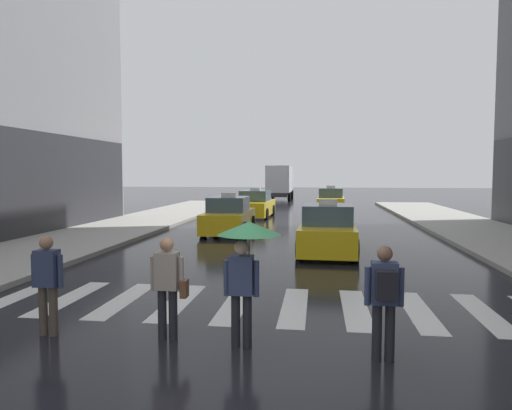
# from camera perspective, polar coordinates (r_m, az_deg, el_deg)

# --- Properties ---
(ground_plane) EXTENTS (160.00, 160.00, 0.00)m
(ground_plane) POSITION_cam_1_polar(r_m,az_deg,el_deg) (6.77, -1.98, -19.27)
(ground_plane) COLOR black
(crosswalk_markings) EXTENTS (11.30, 2.80, 0.01)m
(crosswalk_markings) POSITION_cam_1_polar(r_m,az_deg,el_deg) (9.58, 1.08, -12.21)
(crosswalk_markings) COLOR silver
(crosswalk_markings) RESTS_ON ground
(taxi_lead) EXTENTS (2.04, 4.59, 1.80)m
(taxi_lead) POSITION_cam_1_polar(r_m,az_deg,el_deg) (15.78, 8.83, -3.17)
(taxi_lead) COLOR yellow
(taxi_lead) RESTS_ON ground
(taxi_second) EXTENTS (1.97, 4.56, 1.80)m
(taxi_second) POSITION_cam_1_polar(r_m,az_deg,el_deg) (20.57, -3.36, -1.47)
(taxi_second) COLOR yellow
(taxi_second) RESTS_ON ground
(taxi_third) EXTENTS (2.08, 4.61, 1.80)m
(taxi_third) POSITION_cam_1_polar(r_m,az_deg,el_deg) (27.96, -0.06, -0.03)
(taxi_third) COLOR yellow
(taxi_third) RESTS_ON ground
(taxi_fourth) EXTENTS (2.04, 4.59, 1.80)m
(taxi_fourth) POSITION_cam_1_polar(r_m,az_deg,el_deg) (32.84, 9.18, 0.52)
(taxi_fourth) COLOR yellow
(taxi_fourth) RESTS_ON ground
(box_truck) EXTENTS (2.29, 7.54, 3.35)m
(box_truck) POSITION_cam_1_polar(r_m,az_deg,el_deg) (45.64, 2.98, 2.93)
(box_truck) COLOR #2D2D2D
(box_truck) RESTS_ON ground
(pedestrian_with_umbrella) EXTENTS (0.96, 0.96, 1.94)m
(pedestrian_with_umbrella) POSITION_cam_1_polar(r_m,az_deg,el_deg) (7.04, -1.20, -5.49)
(pedestrian_with_umbrella) COLOR black
(pedestrian_with_umbrella) RESTS_ON ground
(pedestrian_with_backpack) EXTENTS (0.55, 0.43, 1.65)m
(pedestrian_with_backpack) POSITION_cam_1_polar(r_m,az_deg,el_deg) (6.87, 15.52, -10.51)
(pedestrian_with_backpack) COLOR black
(pedestrian_with_backpack) RESTS_ON ground
(pedestrian_with_handbag) EXTENTS (0.60, 0.24, 1.65)m
(pedestrian_with_handbag) POSITION_cam_1_polar(r_m,az_deg,el_deg) (7.60, -10.77, -9.32)
(pedestrian_with_handbag) COLOR black
(pedestrian_with_handbag) RESTS_ON ground
(pedestrian_plain_coat) EXTENTS (0.55, 0.24, 1.65)m
(pedestrian_plain_coat) POSITION_cam_1_polar(r_m,az_deg,el_deg) (8.40, -24.29, -8.30)
(pedestrian_plain_coat) COLOR #473D33
(pedestrian_plain_coat) RESTS_ON ground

